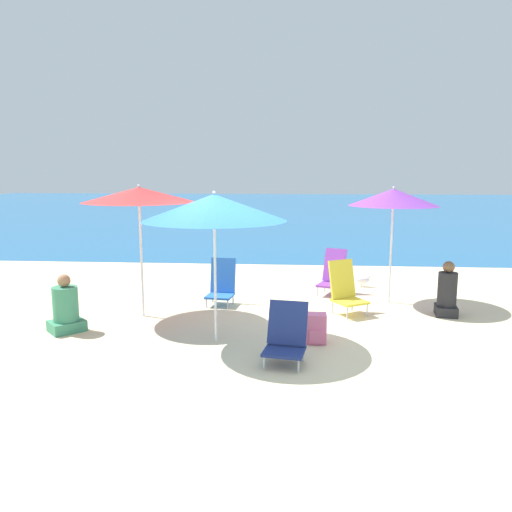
# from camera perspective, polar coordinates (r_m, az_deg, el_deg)

# --- Properties ---
(ground_plane) EXTENTS (60.00, 60.00, 0.00)m
(ground_plane) POSITION_cam_1_polar(r_m,az_deg,el_deg) (6.95, 0.43, -9.64)
(ground_plane) COLOR beige
(sea_water) EXTENTS (60.00, 40.00, 0.01)m
(sea_water) POSITION_cam_1_polar(r_m,az_deg,el_deg) (32.33, 3.66, 5.53)
(sea_water) COLOR #23669E
(sea_water) RESTS_ON ground
(beach_umbrella_purple) EXTENTS (1.54, 1.54, 2.05)m
(beach_umbrella_purple) POSITION_cam_1_polar(r_m,az_deg,el_deg) (8.93, 15.42, 6.47)
(beach_umbrella_purple) COLOR white
(beach_umbrella_purple) RESTS_ON ground
(beach_umbrella_red) EXTENTS (1.75, 1.75, 2.10)m
(beach_umbrella_red) POSITION_cam_1_polar(r_m,az_deg,el_deg) (7.97, -13.23, 6.82)
(beach_umbrella_red) COLOR white
(beach_umbrella_red) RESTS_ON ground
(beach_umbrella_blue) EXTENTS (1.92, 1.92, 2.04)m
(beach_umbrella_blue) POSITION_cam_1_polar(r_m,az_deg,el_deg) (6.57, -4.80, 5.54)
(beach_umbrella_blue) COLOR white
(beach_umbrella_blue) RESTS_ON ground
(beach_chair_blue) EXTENTS (0.50, 0.56, 0.79)m
(beach_chair_blue) POSITION_cam_1_polar(r_m,az_deg,el_deg) (8.76, -3.94, -3.22)
(beach_chair_blue) COLOR silver
(beach_chair_blue) RESTS_ON ground
(beach_chair_purple) EXTENTS (0.61, 0.73, 0.84)m
(beach_chair_purple) POSITION_cam_1_polar(r_m,az_deg,el_deg) (9.55, 8.75, -2.04)
(beach_chair_purple) COLOR silver
(beach_chair_purple) RESTS_ON ground
(beach_chair_yellow) EXTENTS (0.67, 0.71, 0.87)m
(beach_chair_yellow) POSITION_cam_1_polar(r_m,az_deg,el_deg) (8.25, 10.19, -3.71)
(beach_chair_yellow) COLOR silver
(beach_chair_yellow) RESTS_ON ground
(beach_chair_navy) EXTENTS (0.56, 0.62, 0.72)m
(beach_chair_navy) POSITION_cam_1_polar(r_m,az_deg,el_deg) (6.14, 3.46, -9.09)
(beach_chair_navy) COLOR silver
(beach_chair_navy) RESTS_ON ground
(person_seated_near) EXTENTS (0.61, 0.61, 0.84)m
(person_seated_near) POSITION_cam_1_polar(r_m,az_deg,el_deg) (7.75, -20.91, -5.67)
(person_seated_near) COLOR #3F8C66
(person_seated_near) RESTS_ON ground
(person_seated_far) EXTENTS (0.38, 0.43, 0.89)m
(person_seated_far) POSITION_cam_1_polar(r_m,az_deg,el_deg) (8.58, 20.99, -3.99)
(person_seated_far) COLOR #262628
(person_seated_far) RESTS_ON ground
(backpack_pink) EXTENTS (0.27, 0.25, 0.40)m
(backpack_pink) POSITION_cam_1_polar(r_m,az_deg,el_deg) (6.86, 6.88, -8.23)
(backpack_pink) COLOR pink
(backpack_pink) RESTS_ON ground
(seagull) EXTENTS (0.27, 0.11, 0.23)m
(seagull) POSITION_cam_1_polar(r_m,az_deg,el_deg) (10.29, 12.18, -2.69)
(seagull) COLOR gold
(seagull) RESTS_ON ground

